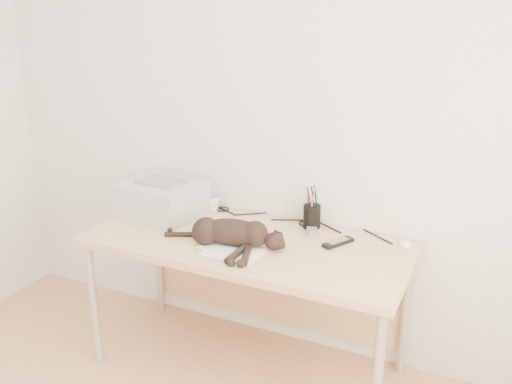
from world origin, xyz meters
The scene contains 11 objects.
wall_back centered at (0.00, 1.75, 1.30)m, with size 3.50×3.50×0.00m, color white.
desk centered at (0.00, 1.48, 0.61)m, with size 1.60×0.70×0.74m.
printer centered at (-0.57, 1.51, 0.83)m, with size 0.44×0.39×0.19m.
papers centered at (-0.01, 1.24, 0.74)m, with size 0.33×0.26×0.01m.
cat centered at (-0.05, 1.30, 0.80)m, with size 0.63×0.30×0.14m.
mug centered at (-0.35, 1.67, 0.78)m, with size 0.09×0.09×0.09m, color white.
pen_cup centered at (0.24, 1.67, 0.80)m, with size 0.09×0.09×0.23m.
remote_grey centered at (0.25, 1.64, 0.75)m, with size 0.05×0.19×0.02m, color gray.
remote_black centered at (0.42, 1.53, 0.75)m, with size 0.05×0.17×0.02m, color black.
mouse centered at (0.72, 1.67, 0.76)m, with size 0.06×0.10×0.03m, color white.
cable_tangle centered at (0.00, 1.70, 0.75)m, with size 1.36×0.08×0.01m, color black, non-canonical shape.
Camera 1 is at (1.13, -0.92, 1.90)m, focal length 40.00 mm.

